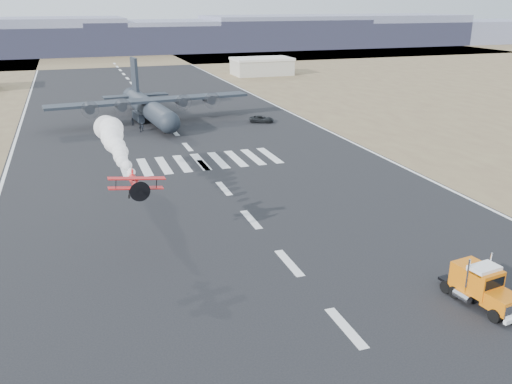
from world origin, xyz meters
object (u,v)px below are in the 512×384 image
crew_b (133,122)px  crew_e (115,123)px  aerobatic_biplane (136,184)px  crew_c (143,127)px  crew_a (107,126)px  hangar_right (262,66)px  support_vehicle (262,119)px  crew_g (174,125)px  crew_d (140,128)px  semi_truck (481,285)px  crew_h (166,119)px  crew_f (163,127)px  transport_aircraft (149,106)px

crew_b → crew_e: crew_b is taller
crew_b → aerobatic_biplane: bearing=-48.1°
aerobatic_biplane → crew_c: bearing=80.7°
crew_a → crew_b: 5.93m
hangar_right → aerobatic_biplane: aerobatic_biplane is taller
hangar_right → crew_e: bearing=-129.2°
support_vehicle → aerobatic_biplane: bearing=173.3°
aerobatic_biplane → crew_g: bearing=74.4°
aerobatic_biplane → crew_a: size_ratio=3.40×
crew_d → crew_g: bearing=-81.9°
semi_truck → crew_h: bearing=90.8°
crew_a → crew_g: size_ratio=1.01×
support_vehicle → crew_e: 30.60m
semi_truck → crew_d: bearing=96.1°
crew_f → hangar_right: bearing=-141.6°
crew_e → crew_h: bearing=-169.5°
hangar_right → crew_h: 82.71m
crew_c → crew_a: bearing=36.9°
semi_truck → crew_a: bearing=99.7°
crew_b → semi_truck: bearing=-28.4°
hangar_right → crew_a: size_ratio=12.27×
crew_c → crew_f: 4.12m
semi_truck → crew_g: semi_truck is taller
crew_c → crew_h: 8.11m
crew_d → transport_aircraft: bearing=-13.9°
semi_truck → aerobatic_biplane: bearing=134.1°
crew_a → crew_d: size_ratio=1.00×
crew_c → crew_d: crew_d is taller
crew_a → crew_d: bearing=135.3°
transport_aircraft → crew_a: bearing=-151.6°
semi_truck → crew_f: 75.91m
aerobatic_biplane → crew_b: 61.46m
transport_aircraft → crew_h: size_ratio=24.00×
transport_aircraft → crew_e: transport_aircraft is taller
crew_g → crew_a: bearing=-179.4°
hangar_right → crew_f: size_ratio=12.18×
hangar_right → crew_a: bearing=-129.2°
hangar_right → crew_e: hangar_right is taller
crew_e → crew_a: bearing=54.6°
semi_truck → crew_h: semi_truck is taller
crew_f → crew_h: bearing=-123.0°
transport_aircraft → crew_g: bearing=-74.9°
crew_e → hangar_right: bearing=-124.0°
crew_h → crew_d: bearing=-90.6°
semi_truck → crew_f: size_ratio=4.91×
crew_c → crew_e: size_ratio=1.00×
aerobatic_biplane → transport_aircraft: transport_aircraft is taller
crew_a → crew_e: bearing=-145.2°
semi_truck → crew_b: size_ratio=4.94×
crew_c → crew_b: bearing=-16.5°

